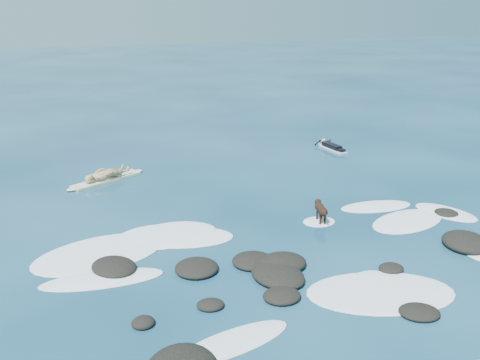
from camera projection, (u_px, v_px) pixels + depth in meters
name	position (u px, v px, depth m)	size (l,w,h in m)	color
ground	(319.00, 244.00, 16.02)	(160.00, 160.00, 0.00)	#0A2642
reef_rocks	(311.00, 280.00, 13.70)	(13.84, 6.94, 0.60)	black
breaking_foam	(278.00, 249.00, 15.66)	(14.98, 8.17, 0.12)	white
standing_surfer_rig	(105.00, 162.00, 21.38)	(3.38, 1.88, 2.05)	beige
paddling_surfer_rig	(331.00, 147.00, 26.28)	(1.00, 2.23, 0.39)	silver
dog	(321.00, 209.00, 17.42)	(0.46, 1.11, 0.72)	black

